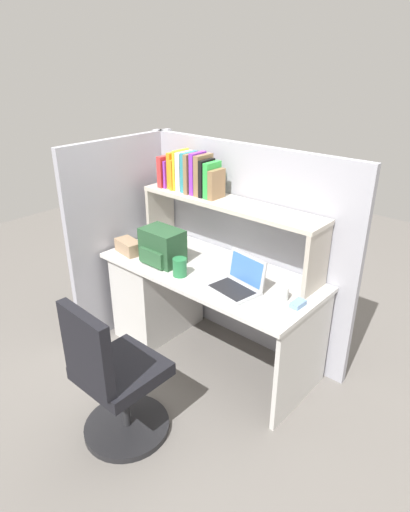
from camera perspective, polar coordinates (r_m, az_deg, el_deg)
ground_plane at (r=3.47m, az=0.56°, el=-12.58°), size 8.00×8.00×0.00m
desk at (r=3.47m, az=-4.31°, el=-4.64°), size 1.60×0.70×0.73m
cubicle_partition_rear at (r=3.33m, az=4.89°, el=1.17°), size 1.84×0.05×1.55m
cubicle_partition_left at (r=3.59m, az=-10.25°, el=2.68°), size 0.05×1.06×1.55m
overhead_hutch at (r=3.08m, az=3.08°, el=5.39°), size 1.44×0.28×0.45m
reference_books_on_shelf at (r=3.23m, az=-1.79°, el=10.62°), size 0.54×0.18×0.30m
laptop at (r=2.81m, az=4.32°, el=-3.46°), size 0.35×0.30×0.22m
backpack at (r=3.15m, az=-5.63°, el=1.22°), size 0.30×0.23×0.25m
computer_mouse at (r=2.69m, az=12.00°, el=-6.12°), size 0.06×0.11×0.03m
paper_cup at (r=2.73m, az=10.02°, el=-4.80°), size 0.08×0.08×0.09m
tissue_box at (r=3.36m, az=-9.90°, el=1.21°), size 0.24×0.15×0.10m
snack_canister at (r=2.97m, az=-3.30°, el=-1.46°), size 0.10×0.10×0.13m
office_chair at (r=2.66m, az=-11.70°, el=-15.88°), size 0.52×0.52×0.93m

